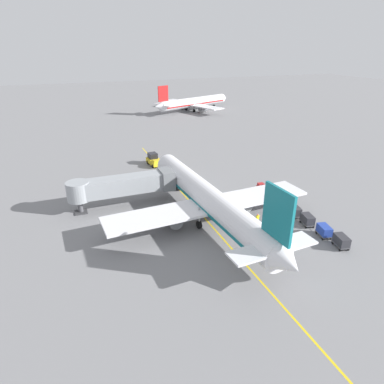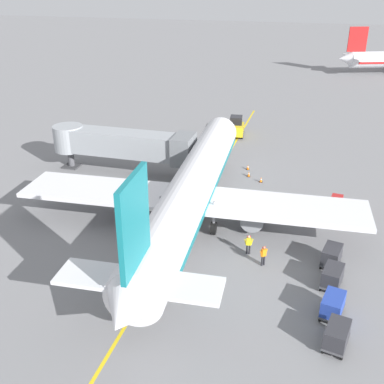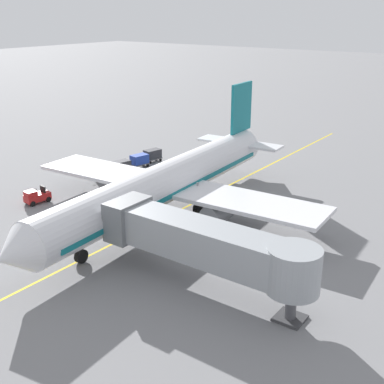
{
  "view_description": "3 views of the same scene",
  "coord_description": "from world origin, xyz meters",
  "px_view_note": "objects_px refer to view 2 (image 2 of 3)",
  "views": [
    {
      "loc": [
        -17.32,
        -37.89,
        23.29
      ],
      "look_at": [
        -0.12,
        6.33,
        2.21
      ],
      "focal_mm": 31.33,
      "sensor_mm": 36.0,
      "label": 1
    },
    {
      "loc": [
        10.25,
        -34.12,
        20.16
      ],
      "look_at": [
        0.28,
        1.3,
        2.82
      ],
      "focal_mm": 43.16,
      "sensor_mm": 36.0,
      "label": 2
    },
    {
      "loc": [
        -27.44,
        35.28,
        18.3
      ],
      "look_at": [
        -2.3,
        0.66,
        2.7
      ],
      "focal_mm": 46.92,
      "sensor_mm": 36.0,
      "label": 3
    }
  ],
  "objects_px": {
    "ground_crew_wing_walker": "(255,209)",
    "ground_crew_marshaller": "(263,255)",
    "jet_bridge": "(122,143)",
    "baggage_cart_second_in_train": "(332,276)",
    "baggage_cart_third_in_train": "(333,305)",
    "parked_airliner": "(191,190)",
    "baggage_cart_front": "(332,255)",
    "safety_cone_nose_right": "(261,180)",
    "ground_crew_loader": "(249,244)",
    "safety_cone_nose_left": "(248,167)",
    "pushback_tractor": "(236,127)",
    "safety_cone_wing_tip": "(249,174)",
    "baggage_cart_tail_end": "(337,335)",
    "baggage_tug_lead": "(336,205)"
  },
  "relations": [
    {
      "from": "baggage_cart_third_in_train",
      "to": "safety_cone_nose_left",
      "type": "xyz_separation_m",
      "value": [
        -9.39,
        23.42,
        -0.66
      ]
    },
    {
      "from": "baggage_cart_third_in_train",
      "to": "safety_cone_wing_tip",
      "type": "relative_size",
      "value": 5.05
    },
    {
      "from": "parked_airliner",
      "to": "safety_cone_wing_tip",
      "type": "relative_size",
      "value": 63.28
    },
    {
      "from": "pushback_tractor",
      "to": "ground_crew_loader",
      "type": "relative_size",
      "value": 2.75
    },
    {
      "from": "jet_bridge",
      "to": "ground_crew_marshaller",
      "type": "bearing_deg",
      "value": -38.7
    },
    {
      "from": "ground_crew_marshaller",
      "to": "baggage_cart_third_in_train",
      "type": "bearing_deg",
      "value": -42.36
    },
    {
      "from": "baggage_cart_second_in_train",
      "to": "safety_cone_wing_tip",
      "type": "bearing_deg",
      "value": 116.15
    },
    {
      "from": "baggage_tug_lead",
      "to": "safety_cone_nose_right",
      "type": "distance_m",
      "value": 9.17
    },
    {
      "from": "ground_crew_wing_walker",
      "to": "ground_crew_loader",
      "type": "height_order",
      "value": "same"
    },
    {
      "from": "baggage_tug_lead",
      "to": "ground_crew_loader",
      "type": "relative_size",
      "value": 1.56
    },
    {
      "from": "ground_crew_wing_walker",
      "to": "ground_crew_marshaller",
      "type": "height_order",
      "value": "same"
    },
    {
      "from": "baggage_cart_third_in_train",
      "to": "ground_crew_wing_walker",
      "type": "height_order",
      "value": "ground_crew_wing_walker"
    },
    {
      "from": "jet_bridge",
      "to": "parked_airliner",
      "type": "bearing_deg",
      "value": -40.49
    },
    {
      "from": "parked_airliner",
      "to": "baggage_cart_tail_end",
      "type": "distance_m",
      "value": 17.88
    },
    {
      "from": "baggage_cart_front",
      "to": "safety_cone_nose_right",
      "type": "height_order",
      "value": "baggage_cart_front"
    },
    {
      "from": "pushback_tractor",
      "to": "baggage_cart_front",
      "type": "bearing_deg",
      "value": -66.19
    },
    {
      "from": "jet_bridge",
      "to": "baggage_cart_second_in_train",
      "type": "relative_size",
      "value": 5.45
    },
    {
      "from": "parked_airliner",
      "to": "baggage_cart_third_in_train",
      "type": "xyz_separation_m",
      "value": [
        12.24,
        -9.82,
        -2.24
      ]
    },
    {
      "from": "parked_airliner",
      "to": "safety_cone_nose_left",
      "type": "distance_m",
      "value": 14.2
    },
    {
      "from": "baggage_cart_tail_end",
      "to": "safety_cone_wing_tip",
      "type": "bearing_deg",
      "value": 110.82
    },
    {
      "from": "ground_crew_wing_walker",
      "to": "baggage_cart_third_in_train",
      "type": "bearing_deg",
      "value": -60.23
    },
    {
      "from": "baggage_cart_third_in_train",
      "to": "ground_crew_marshaller",
      "type": "relative_size",
      "value": 1.76
    },
    {
      "from": "baggage_tug_lead",
      "to": "ground_crew_loader",
      "type": "xyz_separation_m",
      "value": [
        -6.65,
        -9.32,
        0.24
      ]
    },
    {
      "from": "jet_bridge",
      "to": "ground_crew_wing_walker",
      "type": "bearing_deg",
      "value": -23.05
    },
    {
      "from": "parked_airliner",
      "to": "ground_crew_loader",
      "type": "bearing_deg",
      "value": -33.97
    },
    {
      "from": "safety_cone_wing_tip",
      "to": "safety_cone_nose_right",
      "type": "bearing_deg",
      "value": -37.23
    },
    {
      "from": "safety_cone_nose_right",
      "to": "baggage_tug_lead",
      "type": "bearing_deg",
      "value": -33.39
    },
    {
      "from": "safety_cone_nose_left",
      "to": "safety_cone_wing_tip",
      "type": "xyz_separation_m",
      "value": [
        0.42,
        -1.99,
        0.0
      ]
    },
    {
      "from": "baggage_cart_front",
      "to": "ground_crew_marshaller",
      "type": "xyz_separation_m",
      "value": [
        -4.99,
        -1.36,
        0.0
      ]
    },
    {
      "from": "baggage_cart_second_in_train",
      "to": "ground_crew_loader",
      "type": "distance_m",
      "value": 6.94
    },
    {
      "from": "pushback_tractor",
      "to": "baggage_cart_front",
      "type": "relative_size",
      "value": 1.56
    },
    {
      "from": "ground_crew_marshaller",
      "to": "baggage_cart_tail_end",
      "type": "bearing_deg",
      "value": -54.27
    },
    {
      "from": "jet_bridge",
      "to": "ground_crew_loader",
      "type": "distance_m",
      "value": 20.86
    },
    {
      "from": "baggage_cart_second_in_train",
      "to": "ground_crew_marshaller",
      "type": "xyz_separation_m",
      "value": [
        -5.06,
        1.39,
        0.0
      ]
    },
    {
      "from": "safety_cone_nose_right",
      "to": "ground_crew_marshaller",
      "type": "bearing_deg",
      "value": -81.47
    },
    {
      "from": "baggage_cart_front",
      "to": "parked_airliner",
      "type": "bearing_deg",
      "value": 162.57
    },
    {
      "from": "jet_bridge",
      "to": "safety_cone_nose_right",
      "type": "height_order",
      "value": "jet_bridge"
    },
    {
      "from": "parked_airliner",
      "to": "baggage_cart_second_in_train",
      "type": "bearing_deg",
      "value": -28.27
    },
    {
      "from": "parked_airliner",
      "to": "baggage_cart_tail_end",
      "type": "relative_size",
      "value": 12.53
    },
    {
      "from": "baggage_tug_lead",
      "to": "safety_cone_wing_tip",
      "type": "distance_m",
      "value": 11.07
    },
    {
      "from": "baggage_cart_third_in_train",
      "to": "ground_crew_wing_walker",
      "type": "distance_m",
      "value": 13.85
    },
    {
      "from": "baggage_cart_third_in_train",
      "to": "ground_crew_wing_walker",
      "type": "bearing_deg",
      "value": 119.77
    },
    {
      "from": "ground_crew_wing_walker",
      "to": "baggage_cart_tail_end",
      "type": "bearing_deg",
      "value": -64.31
    },
    {
      "from": "baggage_tug_lead",
      "to": "ground_crew_loader",
      "type": "height_order",
      "value": "ground_crew_loader"
    },
    {
      "from": "baggage_cart_second_in_train",
      "to": "safety_cone_nose_right",
      "type": "xyz_separation_m",
      "value": [
        -7.4,
        17.02,
        -0.66
      ]
    },
    {
      "from": "jet_bridge",
      "to": "baggage_cart_second_in_train",
      "type": "bearing_deg",
      "value": -34.36
    },
    {
      "from": "baggage_cart_second_in_train",
      "to": "safety_cone_wing_tip",
      "type": "distance_m",
      "value": 20.26
    },
    {
      "from": "ground_crew_loader",
      "to": "safety_cone_nose_left",
      "type": "xyz_separation_m",
      "value": [
        -2.94,
        17.5,
        -0.66
      ]
    },
    {
      "from": "baggage_cart_second_in_train",
      "to": "safety_cone_wing_tip",
      "type": "relative_size",
      "value": 5.05
    },
    {
      "from": "baggage_cart_front",
      "to": "safety_cone_nose_right",
      "type": "xyz_separation_m",
      "value": [
        -7.33,
        14.27,
        -0.66
      ]
    }
  ]
}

